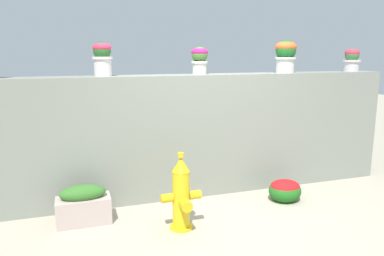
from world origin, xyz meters
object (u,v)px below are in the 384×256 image
(potted_plant_1, at_px, (102,56))
(potted_plant_4, at_px, (352,59))
(potted_plant_2, at_px, (200,58))
(fire_hydrant, at_px, (181,195))
(planter_box, at_px, (83,205))
(potted_plant_3, at_px, (286,54))
(flower_bush_left, at_px, (285,189))

(potted_plant_1, height_order, potted_plant_4, potted_plant_1)
(potted_plant_2, xyz_separation_m, potted_plant_4, (2.45, 0.04, -0.02))
(potted_plant_2, distance_m, fire_hydrant, 1.84)
(planter_box, bearing_deg, potted_plant_3, 9.97)
(potted_plant_2, xyz_separation_m, planter_box, (-1.57, -0.52, -1.63))
(potted_plant_2, relative_size, flower_bush_left, 0.82)
(potted_plant_3, height_order, fire_hydrant, potted_plant_3)
(potted_plant_4, xyz_separation_m, fire_hydrant, (-3.00, -1.03, -1.43))
(potted_plant_2, height_order, fire_hydrant, potted_plant_2)
(potted_plant_2, bearing_deg, flower_bush_left, -33.62)
(potted_plant_3, relative_size, fire_hydrant, 0.52)
(potted_plant_2, distance_m, potted_plant_4, 2.45)
(potted_plant_4, bearing_deg, potted_plant_3, -177.39)
(potted_plant_2, relative_size, fire_hydrant, 0.41)
(flower_bush_left, bearing_deg, potted_plant_4, 24.68)
(potted_plant_1, relative_size, potted_plant_4, 1.17)
(flower_bush_left, relative_size, planter_box, 0.72)
(potted_plant_2, distance_m, potted_plant_3, 1.27)
(potted_plant_1, distance_m, planter_box, 1.77)
(potted_plant_3, bearing_deg, potted_plant_4, 2.61)
(potted_plant_2, height_order, planter_box, potted_plant_2)
(fire_hydrant, height_order, flower_bush_left, fire_hydrant)
(fire_hydrant, height_order, planter_box, fire_hydrant)
(planter_box, bearing_deg, fire_hydrant, -25.17)
(potted_plant_3, distance_m, planter_box, 3.34)
(potted_plant_2, height_order, potted_plant_4, potted_plant_2)
(potted_plant_1, bearing_deg, planter_box, -122.06)
(potted_plant_3, distance_m, potted_plant_4, 1.19)
(potted_plant_4, bearing_deg, potted_plant_2, -179.12)
(potted_plant_2, relative_size, planter_box, 0.59)
(potted_plant_3, relative_size, flower_bush_left, 1.05)
(potted_plant_1, distance_m, fire_hydrant, 1.92)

